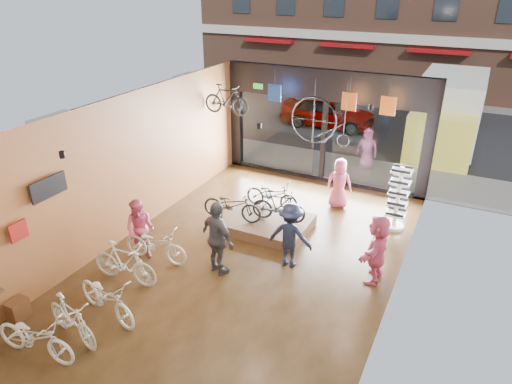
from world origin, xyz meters
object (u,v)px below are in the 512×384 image
Objects in this scene: display_platform at (266,223)px; floor_bike_2 at (106,297)px; floor_bike_4 at (156,245)px; display_bike_left at (232,205)px; customer_1 at (140,229)px; customer_4 at (339,183)px; customer_3 at (290,235)px; penny_farthing at (323,123)px; hung_bike at (226,100)px; sunglasses_rack at (398,198)px; customer_5 at (377,249)px; street_car at (328,111)px; display_bike_right at (272,195)px; floor_bike_3 at (124,263)px; floor_bike_1 at (71,319)px; customer_2 at (218,239)px; box_truck at (447,116)px; display_bike_mid at (279,206)px; floor_bike_0 at (35,337)px.

floor_bike_2 is at bearing -106.05° from display_platform.
floor_bike_4 is 1.02× the size of display_bike_left.
customer_1 reaches higher than customer_4.
penny_farthing is at bearing -82.26° from customer_3.
hung_bike is (-3.70, 3.50, 2.09)m from customer_3.
floor_bike_4 is 6.60m from sunglasses_rack.
customer_4 is at bearing -149.45° from customer_5.
display_platform is at bearing -171.38° from street_car.
sunglasses_rack is at bearing 156.29° from customer_4.
floor_bike_3 is at bearing 158.61° from display_bike_right.
floor_bike_1 is 6.41m from display_bike_right.
customer_3 is (1.42, -2.04, 0.11)m from display_bike_right.
customer_3 is 5.51m from hung_bike.
customer_1 is at bearing 47.50° from customer_4.
customer_5 is (3.39, 1.36, -0.09)m from customer_2.
customer_1 reaches higher than floor_bike_2.
box_truck is 4.57× the size of hung_bike.
display_platform is at bearing -30.52° from floor_bike_3.
floor_bike_1 is at bearing -105.24° from display_platform.
floor_bike_1 is (-0.01, -15.51, -0.27)m from street_car.
display_bike_mid is 3.13m from customer_5.
display_bike_right is at bearing -56.33° from customer_3.
display_platform is at bearing -37.86° from floor_bike_4.
customer_1 is at bearing -72.72° from customer_5.
floor_bike_4 is at bearing -123.45° from display_platform.
customer_2 is at bearing -57.56° from floor_bike_3.
customer_2 reaches higher than customer_5.
customer_1 is at bearing 0.83° from floor_bike_0.
display_bike_left is (1.03, 3.24, 0.23)m from floor_bike_3.
display_platform is 1.99m from customer_3.
floor_bike_1 is at bearing -172.67° from hung_bike.
customer_2 is at bearing -5.31° from customer_1.
customer_3 is (3.14, 2.32, 0.32)m from floor_bike_3.
box_truck is at bearing -32.12° from display_bike_left.
floor_bike_3 is 1.08× the size of hung_bike.
sunglasses_rack is 1.03× the size of penny_farthing.
street_car reaches higher than floor_bike_3.
box_truck is 4.00× the size of floor_bike_2.
customer_4 is (2.93, 7.78, 0.31)m from floor_bike_1.
floor_bike_0 is 1.02× the size of floor_bike_3.
customer_2 is 3.65m from customer_5.
customer_2 reaches higher than floor_bike_4.
penny_farthing is at bearing -24.94° from display_bike_right.
display_bike_mid is at bearing -141.87° from display_bike_right.
customer_1 reaches higher than floor_bike_1.
customer_5 is at bearing 113.74° from customer_4.
box_truck is 4.13× the size of floor_bike_0.
street_car is 2.75× the size of customer_1.
display_bike_left is 3.46m from customer_4.
floor_bike_4 is 1.11× the size of customer_4.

